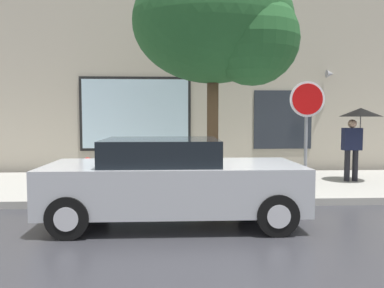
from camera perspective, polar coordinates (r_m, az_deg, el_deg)
ground_plane at (r=6.76m, az=1.61°, el=-11.28°), size 60.00×60.00×0.00m
sidewalk at (r=9.67m, az=0.24°, el=-6.16°), size 20.00×4.00×0.15m
building_facade at (r=12.13m, az=-0.45°, el=12.05°), size 20.00×0.67×7.00m
parked_car at (r=6.52m, az=-3.04°, el=-5.47°), size 4.19×1.87×1.42m
fire_hydrant at (r=8.97m, az=-15.15°, el=-4.30°), size 0.30×0.44×0.73m
pedestrian_with_umbrella at (r=10.61m, az=23.36°, el=3.02°), size 1.06×1.06×1.86m
street_tree at (r=8.84m, az=4.30°, el=16.96°), size 3.56×3.02×5.05m
stop_sign at (r=8.61m, az=16.62°, el=4.21°), size 0.76×0.10×2.39m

